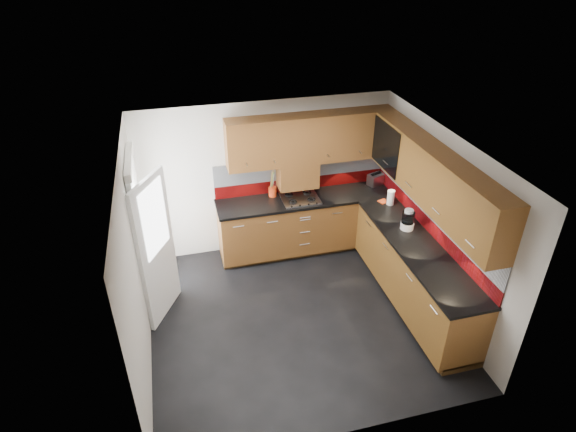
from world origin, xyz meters
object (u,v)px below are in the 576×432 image
object	(u,v)px
gas_hob	(300,198)
food_processor	(408,220)
utensil_pot	(272,190)
toaster	(376,179)

from	to	relation	value
gas_hob	food_processor	bearing A→B (deg)	-44.59
utensil_pot	food_processor	world-z (taller)	utensil_pot
gas_hob	food_processor	xyz separation A→B (m)	(1.18, -1.16, 0.12)
utensil_pot	food_processor	size ratio (longest dim) A/B	1.44
utensil_pot	toaster	world-z (taller)	utensil_pot
gas_hob	utensil_pot	xyz separation A→B (m)	(-0.38, 0.21, 0.08)
gas_hob	toaster	bearing A→B (deg)	7.36
gas_hob	toaster	world-z (taller)	toaster
utensil_pot	toaster	distance (m)	1.68
utensil_pot	food_processor	xyz separation A→B (m)	(1.56, -1.37, 0.04)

